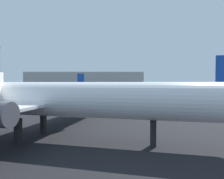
# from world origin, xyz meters

# --- Properties ---
(airplane_at_gate) EXTENTS (38.78, 31.36, 12.04)m
(airplane_at_gate) POSITION_xyz_m (-9.39, 13.63, 3.90)
(airplane_at_gate) COLOR white
(airplane_at_gate) RESTS_ON ground_plane
(airplane_far_left) EXTENTS (23.91, 16.65, 8.40)m
(airplane_far_left) POSITION_xyz_m (-4.32, 60.91, 2.63)
(airplane_far_left) COLOR silver
(airplane_far_left) RESTS_ON ground_plane
(light_mast_left) EXTENTS (2.40, 0.50, 23.15)m
(light_mast_left) POSITION_xyz_m (-58.33, 99.32, 12.87)
(light_mast_left) COLOR slate
(light_mast_left) RESTS_ON ground_plane
(terminal_building) EXTENTS (65.52, 21.34, 11.31)m
(terminal_building) POSITION_xyz_m (-17.19, 118.02, 5.66)
(terminal_building) COLOR #B7B7B2
(terminal_building) RESTS_ON ground_plane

